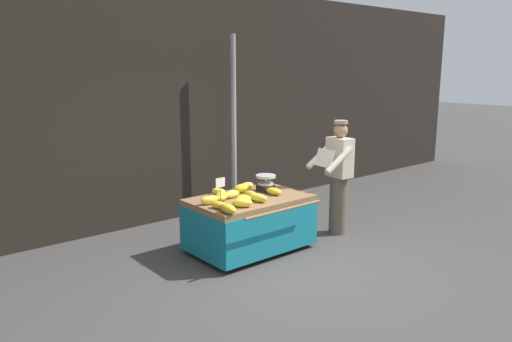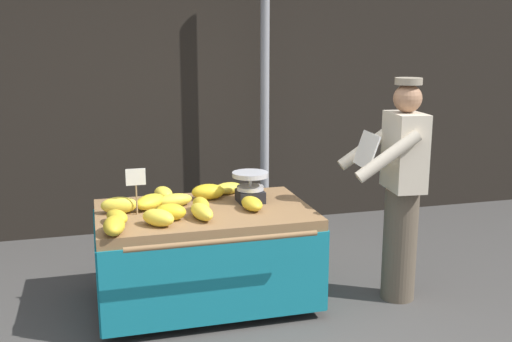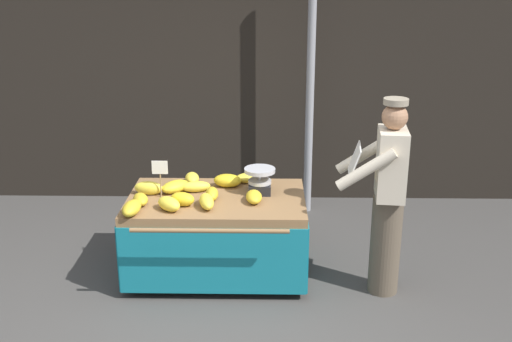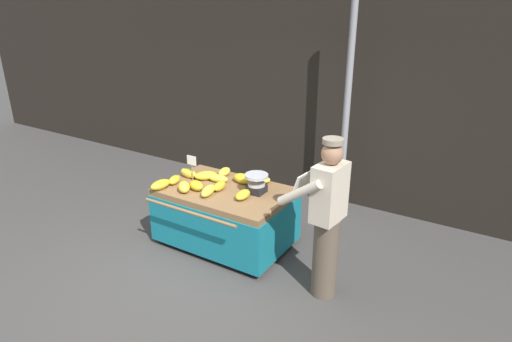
% 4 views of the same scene
% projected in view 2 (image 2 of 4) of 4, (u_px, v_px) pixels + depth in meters
% --- Properties ---
extents(back_wall, '(16.00, 0.24, 3.78)m').
position_uv_depth(back_wall, '(171.00, 48.00, 6.18)').
color(back_wall, black).
rests_on(back_wall, ground).
extents(street_pole, '(0.09, 0.09, 3.00)m').
position_uv_depth(street_pole, '(265.00, 89.00, 6.00)').
color(street_pole, gray).
rests_on(street_pole, ground).
extents(banana_cart, '(1.60, 1.22, 0.75)m').
position_uv_depth(banana_cart, '(205.00, 236.00, 4.52)').
color(banana_cart, olive).
rests_on(banana_cart, ground).
extents(weighing_scale, '(0.28, 0.28, 0.23)m').
position_uv_depth(weighing_scale, '(250.00, 187.00, 4.65)').
color(weighing_scale, black).
rests_on(weighing_scale, banana_cart).
extents(price_sign, '(0.14, 0.01, 0.34)m').
position_uv_depth(price_sign, '(136.00, 181.00, 4.28)').
color(price_sign, '#997A51').
rests_on(price_sign, banana_cart).
extents(banana_bunch_0, '(0.27, 0.28, 0.12)m').
position_uv_depth(banana_bunch_0, '(158.00, 218.00, 4.07)').
color(banana_bunch_0, yellow).
rests_on(banana_bunch_0, banana_cart).
extents(banana_bunch_1, '(0.18, 0.31, 0.11)m').
position_uv_depth(banana_bunch_1, '(202.00, 212.00, 4.21)').
color(banana_bunch_1, yellow).
rests_on(banana_bunch_1, banana_cart).
extents(banana_bunch_2, '(0.27, 0.14, 0.12)m').
position_uv_depth(banana_bunch_2, '(119.00, 205.00, 4.35)').
color(banana_bunch_2, yellow).
rests_on(banana_bunch_2, banana_cart).
extents(banana_bunch_3, '(0.28, 0.17, 0.10)m').
position_uv_depth(banana_bunch_3, '(175.00, 200.00, 4.54)').
color(banana_bunch_3, yellow).
rests_on(banana_bunch_3, banana_cart).
extents(banana_bunch_4, '(0.27, 0.18, 0.12)m').
position_uv_depth(banana_bunch_4, '(208.00, 192.00, 4.73)').
color(banana_bunch_4, gold).
rests_on(banana_bunch_4, banana_cart).
extents(banana_bunch_5, '(0.17, 0.25, 0.10)m').
position_uv_depth(banana_bunch_5, '(163.00, 193.00, 4.73)').
color(banana_bunch_5, yellow).
rests_on(banana_bunch_5, banana_cart).
extents(banana_bunch_6, '(0.25, 0.20, 0.12)m').
position_uv_depth(banana_bunch_6, '(171.00, 212.00, 4.20)').
color(banana_bunch_6, gold).
rests_on(banana_bunch_6, banana_cart).
extents(banana_bunch_7, '(0.19, 0.26, 0.09)m').
position_uv_depth(banana_bunch_7, '(117.00, 217.00, 4.12)').
color(banana_bunch_7, gold).
rests_on(banana_bunch_7, banana_cart).
extents(banana_bunch_8, '(0.13, 0.24, 0.11)m').
position_uv_depth(banana_bunch_8, '(201.00, 205.00, 4.40)').
color(banana_bunch_8, gold).
rests_on(banana_bunch_8, banana_cart).
extents(banana_bunch_9, '(0.28, 0.21, 0.09)m').
position_uv_depth(banana_bunch_9, '(228.00, 188.00, 4.91)').
color(banana_bunch_9, yellow).
rests_on(banana_bunch_9, banana_cart).
extents(banana_bunch_10, '(0.16, 0.27, 0.10)m').
position_uv_depth(banana_bunch_10, '(252.00, 204.00, 4.44)').
color(banana_bunch_10, gold).
rests_on(banana_bunch_10, banana_cart).
extents(banana_bunch_11, '(0.17, 0.30, 0.11)m').
position_uv_depth(banana_bunch_11, '(114.00, 226.00, 3.90)').
color(banana_bunch_11, gold).
rests_on(banana_bunch_11, banana_cart).
extents(banana_bunch_12, '(0.31, 0.32, 0.11)m').
position_uv_depth(banana_bunch_12, '(150.00, 202.00, 4.48)').
color(banana_bunch_12, yellow).
rests_on(banana_bunch_12, banana_cart).
extents(vendor_person, '(0.61, 0.56, 1.71)m').
position_uv_depth(vendor_person, '(401.00, 190.00, 4.54)').
color(vendor_person, brown).
rests_on(vendor_person, ground).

